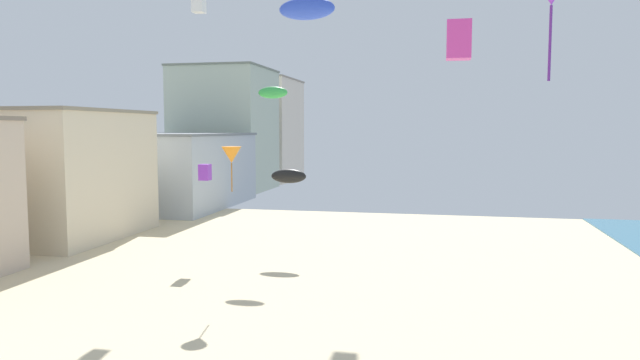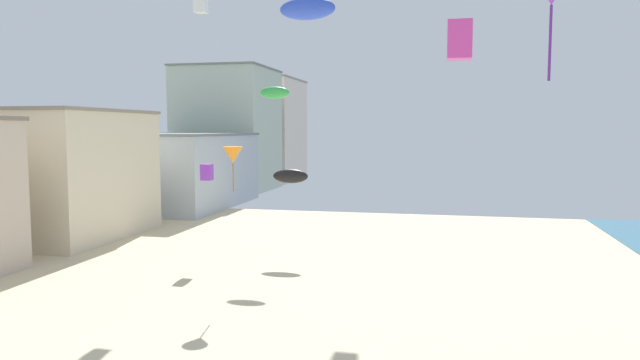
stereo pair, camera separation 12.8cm
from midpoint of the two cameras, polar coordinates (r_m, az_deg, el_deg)
The scene contains 11 objects.
boardwalk_hotel_mid at distance 57.88m, azimuth -24.65°, elevation 0.57°, with size 12.80×14.93×11.63m.
boardwalk_hotel_far at distance 76.60m, azimuth -14.78°, elevation 0.99°, with size 16.73×21.75×9.33m.
boardwalk_hotel_distant at distance 94.79m, azimuth -9.34°, elevation 4.95°, with size 14.00×15.18×19.61m.
boardwalk_hotel_furthest at distance 111.94m, azimuth -5.92°, elevation 4.93°, with size 13.51×16.69×19.34m.
kite_magenta_box at distance 26.50m, azimuth 13.38°, elevation 13.26°, with size 1.05×1.05×1.64m.
kite_green_parafoil at distance 45.35m, azimuth -4.75°, elevation 8.58°, with size 2.35×0.65×0.91m.
kite_purple_box at distance 44.28m, azimuth -11.34°, elevation 0.76°, with size 0.77×0.77×1.21m.
kite_orange_delta at distance 35.13m, azimuth -8.81°, elevation 2.47°, with size 1.20×1.20×2.72m.
kite_blue_parafoil at distance 26.05m, azimuth -1.45°, elevation 16.50°, with size 2.46×0.68×0.96m.
kite_black_parafoil at distance 45.12m, azimuth -3.19°, elevation 0.37°, with size 2.80×0.78×1.09m.
kite_white_box at distance 45.51m, azimuth -11.93°, elevation 16.66°, with size 0.86×0.86×1.35m.
Camera 1 is at (8.55, -7.34, 9.88)m, focal length 32.50 mm.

